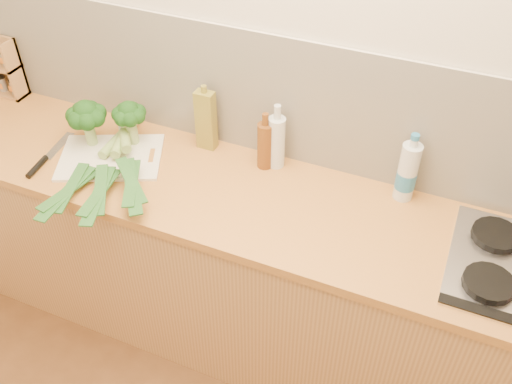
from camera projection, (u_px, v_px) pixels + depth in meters
room_shell at (287, 101)px, 2.24m from camera, size 3.50×3.50×3.50m
counter at (258, 274)px, 2.51m from camera, size 3.20×0.62×0.90m
chopping_board at (111, 157)px, 2.40m from camera, size 0.51×0.45×0.01m
broccoli_left at (86, 116)px, 2.37m from camera, size 0.17×0.17×0.21m
broccoli_right at (129, 115)px, 2.38m from camera, size 0.14×0.15×0.20m
leek_front at (103, 154)px, 2.37m from camera, size 0.11×0.71×0.04m
leek_mid at (115, 154)px, 2.34m from camera, size 0.28×0.67×0.04m
leek_back at (127, 152)px, 2.32m from camera, size 0.43×0.54×0.04m
chefs_knife at (43, 161)px, 2.37m from camera, size 0.07×0.34×0.02m
spice_rack at (0, 68)px, 2.73m from camera, size 0.24×0.10×0.29m
oil_tin at (206, 120)px, 2.38m from camera, size 0.08×0.05×0.30m
glass_bottle at (277, 141)px, 2.30m from camera, size 0.07×0.07×0.29m
amber_bottle at (265, 145)px, 2.30m from camera, size 0.06×0.06×0.25m
water_bottle at (407, 173)px, 2.15m from camera, size 0.08×0.08×0.27m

